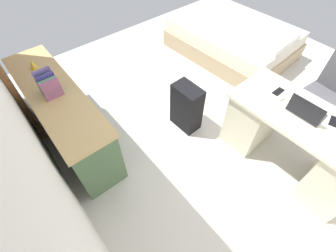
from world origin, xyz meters
TOP-DOWN VIEW (x-y plane):
  - ground_plane at (0.00, 0.00)m, footprint 5.30×5.30m
  - wall_back at (0.00, 2.15)m, footprint 4.06×0.10m
  - desk at (-1.01, 0.06)m, footprint 1.46×0.70m
  - office_chair at (-0.90, -0.72)m, footprint 0.52×0.52m
  - credenza at (0.82, 1.77)m, footprint 1.80×0.48m
  - bed at (0.83, -1.16)m, footprint 1.99×1.52m
  - suitcase_black at (0.11, 0.55)m, footprint 0.37×0.23m
  - laptop at (-0.95, 0.07)m, footprint 0.32×0.23m
  - computer_mouse at (-0.69, 0.03)m, footprint 0.06×0.10m
  - cell_phone_near_laptop at (-1.17, -0.07)m, footprint 0.10×0.15m
  - cell_phone_by_mouse at (-0.62, -0.02)m, footprint 0.07×0.14m
  - book_row at (0.80, 1.77)m, footprint 0.20×0.17m
  - figurine_small at (1.30, 1.77)m, footprint 0.08×0.08m

SIDE VIEW (x-z plane):
  - ground_plane at x=0.00m, z-range 0.00..0.00m
  - bed at x=0.83m, z-range -0.05..0.53m
  - suitcase_black at x=0.11m, z-range 0.00..0.62m
  - credenza at x=0.82m, z-range 0.00..0.77m
  - desk at x=-1.01m, z-range 0.02..0.77m
  - office_chair at x=-0.90m, z-range -0.05..0.89m
  - cell_phone_near_laptop at x=-1.17m, z-range 0.75..0.76m
  - cell_phone_by_mouse at x=-0.62m, z-range 0.75..0.76m
  - computer_mouse at x=-0.69m, z-range 0.75..0.78m
  - laptop at x=-0.95m, z-range 0.69..0.90m
  - figurine_small at x=1.30m, z-range 0.77..0.88m
  - book_row at x=0.80m, z-range 0.76..0.99m
  - wall_back at x=0.00m, z-range 0.00..2.51m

